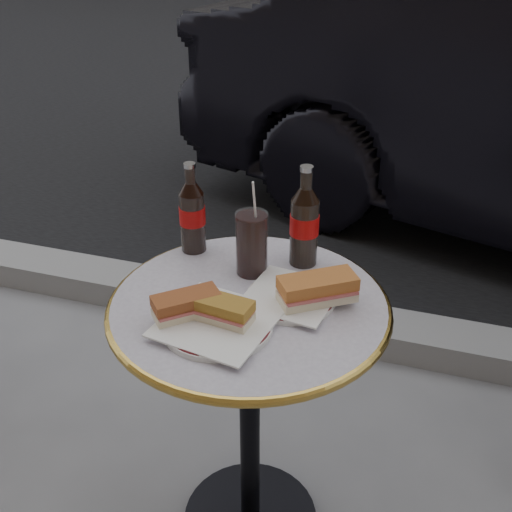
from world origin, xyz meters
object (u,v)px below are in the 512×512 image
(plate_left, at_px, (217,325))
(cola_bottle_right, at_px, (305,216))
(plate_right, at_px, (291,298))
(cola_bottle_left, at_px, (192,208))
(cola_glass, at_px, (252,243))
(bistro_table, at_px, (250,425))

(plate_left, relative_size, cola_bottle_right, 0.93)
(plate_right, xyz_separation_m, cola_bottle_left, (-0.29, 0.14, 0.11))
(cola_bottle_right, bearing_deg, cola_glass, -142.14)
(bistro_table, xyz_separation_m, plate_right, (0.08, 0.03, 0.37))
(bistro_table, height_order, cola_glass, cola_glass)
(plate_left, height_order, cola_bottle_left, cola_bottle_left)
(plate_left, height_order, plate_right, plate_left)
(bistro_table, bearing_deg, plate_right, 22.28)
(plate_right, height_order, cola_bottle_left, cola_bottle_left)
(cola_bottle_left, relative_size, cola_bottle_right, 0.93)
(bistro_table, xyz_separation_m, cola_bottle_right, (0.07, 0.20, 0.49))
(plate_right, bearing_deg, cola_bottle_left, 153.58)
(cola_bottle_left, height_order, cola_bottle_right, cola_bottle_right)
(plate_left, distance_m, cola_glass, 0.24)
(bistro_table, bearing_deg, cola_glass, 105.36)
(plate_left, xyz_separation_m, plate_right, (0.12, 0.14, -0.00))
(plate_right, bearing_deg, cola_bottle_right, 95.09)
(bistro_table, distance_m, plate_right, 0.38)
(plate_left, xyz_separation_m, cola_bottle_right, (0.10, 0.31, 0.12))
(cola_bottle_left, bearing_deg, cola_glass, -19.03)
(plate_right, relative_size, cola_bottle_right, 0.79)
(plate_right, distance_m, cola_bottle_right, 0.20)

